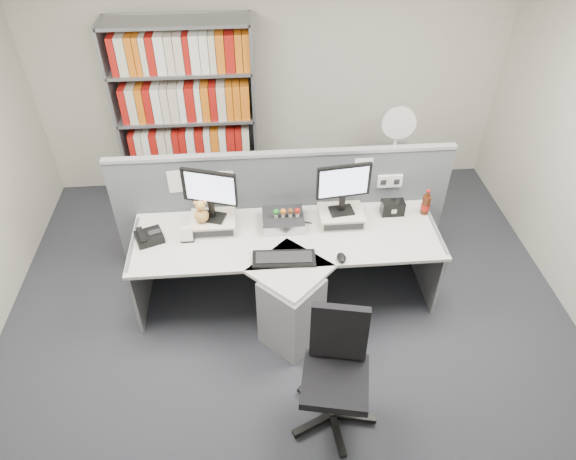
{
  "coord_description": "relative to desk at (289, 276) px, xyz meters",
  "views": [
    {
      "loc": [
        -0.26,
        -2.5,
        3.56
      ],
      "look_at": [
        0.0,
        0.65,
        0.92
      ],
      "focal_mm": 32.41,
      "sensor_mm": 36.0,
      "label": 1
    }
  ],
  "objects": [
    {
      "name": "ground",
      "position": [
        0.0,
        -0.6,
        -0.46
      ],
      "size": [
        5.5,
        5.5,
        0.0
      ],
      "primitive_type": "plane",
      "color": "#313239",
      "rests_on": "ground"
    },
    {
      "name": "room_shell",
      "position": [
        0.0,
        -0.6,
        1.33
      ],
      "size": [
        5.04,
        5.54,
        2.72
      ],
      "color": "beige",
      "rests_on": "ground"
    },
    {
      "name": "partition",
      "position": [
        0.0,
        0.65,
        0.19
      ],
      "size": [
        3.0,
        0.08,
        1.27
      ],
      "color": "#555A60",
      "rests_on": "ground"
    },
    {
      "name": "desk",
      "position": [
        0.0,
        0.0,
        0.0
      ],
      "size": [
        2.6,
        1.2,
        0.72
      ],
      "color": "beige",
      "rests_on": "ground"
    },
    {
      "name": "monitor_riser_left",
      "position": [
        -0.61,
        0.38,
        0.31
      ],
      "size": [
        0.38,
        0.31,
        0.1
      ],
      "color": "beige",
      "rests_on": "desk"
    },
    {
      "name": "monitor_riser_right",
      "position": [
        0.49,
        0.38,
        0.31
      ],
      "size": [
        0.38,
        0.31,
        0.1
      ],
      "color": "beige",
      "rests_on": "desk"
    },
    {
      "name": "monitor_left",
      "position": [
        -0.61,
        0.38,
        0.65
      ],
      "size": [
        0.45,
        0.2,
        0.47
      ],
      "color": "black",
      "rests_on": "monitor_riser_left"
    },
    {
      "name": "monitor_right",
      "position": [
        0.49,
        0.38,
        0.64
      ],
      "size": [
        0.46,
        0.17,
        0.47
      ],
      "color": "black",
      "rests_on": "monitor_riser_right"
    },
    {
      "name": "desktop_pc",
      "position": [
        -0.02,
        0.38,
        0.31
      ],
      "size": [
        0.35,
        0.31,
        0.09
      ],
      "color": "black",
      "rests_on": "desk"
    },
    {
      "name": "figurines",
      "position": [
        0.01,
        0.36,
        0.41
      ],
      "size": [
        0.23,
        0.05,
        0.09
      ],
      "color": "beige",
      "rests_on": "desktop_pc"
    },
    {
      "name": "keyboard",
      "position": [
        -0.04,
        -0.08,
        0.28
      ],
      "size": [
        0.51,
        0.21,
        0.03
      ],
      "color": "black",
      "rests_on": "desk"
    },
    {
      "name": "mouse",
      "position": [
        0.41,
        -0.11,
        0.29
      ],
      "size": [
        0.07,
        0.12,
        0.04
      ],
      "primitive_type": "ellipsoid",
      "color": "black",
      "rests_on": "desk"
    },
    {
      "name": "desk_phone",
      "position": [
        -1.15,
        0.26,
        0.3
      ],
      "size": [
        0.27,
        0.26,
        0.09
      ],
      "color": "black",
      "rests_on": "desk"
    },
    {
      "name": "desk_calendar",
      "position": [
        -0.82,
        0.23,
        0.32
      ],
      "size": [
        0.11,
        0.08,
        0.13
      ],
      "color": "black",
      "rests_on": "desk"
    },
    {
      "name": "plush_toy",
      "position": [
        -0.7,
        0.35,
        0.45
      ],
      "size": [
        0.12,
        0.12,
        0.21
      ],
      "color": "gold",
      "rests_on": "monitor_riser_left"
    },
    {
      "name": "speaker",
      "position": [
        0.96,
        0.45,
        0.33
      ],
      "size": [
        0.2,
        0.11,
        0.13
      ],
      "primitive_type": "cube",
      "color": "black",
      "rests_on": "desk"
    },
    {
      "name": "cola_bottle",
      "position": [
        1.24,
        0.43,
        0.36
      ],
      "size": [
        0.08,
        0.08,
        0.25
      ],
      "color": "#3F190A",
      "rests_on": "desk"
    },
    {
      "name": "shelving_unit",
      "position": [
        -0.9,
        1.85,
        0.52
      ],
      "size": [
        1.41,
        0.4,
        2.0
      ],
      "color": "gray",
      "rests_on": "ground"
    },
    {
      "name": "filing_cabinet",
      "position": [
        1.2,
        1.4,
        -0.11
      ],
      "size": [
        0.45,
        0.61,
        0.7
      ],
      "color": "gray",
      "rests_on": "ground"
    },
    {
      "name": "desk_fan",
      "position": [
        1.2,
        1.4,
        0.6
      ],
      "size": [
        0.34,
        0.2,
        0.57
      ],
      "color": "white",
      "rests_on": "filing_cabinet"
    },
    {
      "name": "office_chair",
      "position": [
        0.25,
        -0.98,
        0.06
      ],
      "size": [
        0.63,
        0.63,
        0.96
      ],
      "color": "silver",
      "rests_on": "ground"
    }
  ]
}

